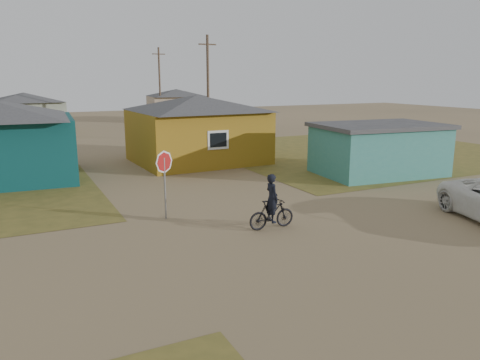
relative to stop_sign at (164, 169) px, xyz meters
name	(u,v)px	position (x,y,z in m)	size (l,w,h in m)	color
ground	(287,240)	(2.68, -3.75, -1.79)	(120.00, 120.00, 0.00)	#8B7350
grass_ne	(361,151)	(16.68, 9.25, -1.79)	(20.00, 18.00, 0.00)	olive
house_yellow	(197,128)	(5.18, 10.25, 0.21)	(7.72, 6.76, 3.90)	#946C16
shed_turquoise	(378,149)	(12.18, 2.75, -0.48)	(6.71, 4.93, 2.60)	teal
house_pale_west	(25,113)	(-3.32, 30.25, 0.06)	(7.04, 6.15, 3.60)	gray
house_beige_east	(177,105)	(12.68, 36.25, 0.06)	(6.95, 6.05, 3.60)	tan
utility_pole_near	(208,87)	(9.18, 18.25, 2.35)	(1.40, 0.20, 8.00)	brown
utility_pole_far	(160,85)	(10.18, 34.25, 2.35)	(1.40, 0.20, 8.00)	brown
stop_sign	(164,169)	(0.00, 0.00, 0.00)	(0.79, 0.12, 2.43)	gray
cyclist	(272,209)	(2.80, -2.60, -1.12)	(1.64, 0.59, 1.84)	black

